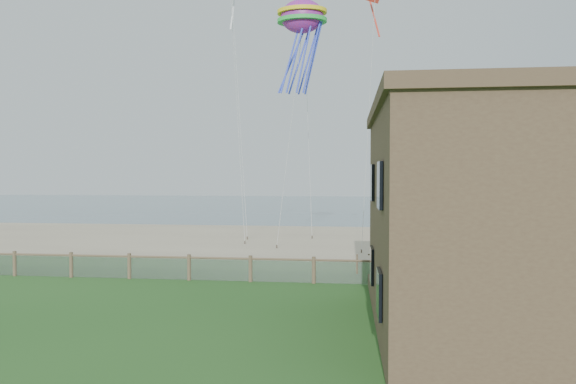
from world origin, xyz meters
name	(u,v)px	position (x,y,z in m)	size (l,w,h in m)	color
ground	(219,317)	(0.00, 0.00, 0.00)	(160.00, 160.00, 0.00)	#24521C
sand_beach	(289,239)	(0.00, 22.00, 0.00)	(72.00, 20.00, 0.02)	tan
ocean	(320,205)	(0.00, 66.00, 0.00)	(160.00, 68.00, 0.02)	slate
chainlink_fence	(251,270)	(0.00, 6.00, 0.55)	(36.20, 0.20, 1.25)	brown
motel_deck	(547,288)	(13.00, 5.00, 0.25)	(15.00, 2.00, 0.50)	brown
picnic_table	(419,286)	(7.56, 4.28, 0.38)	(1.80, 1.36, 0.76)	brown
octopus_kite	(302,43)	(1.72, 13.98, 13.17)	(3.07, 2.17, 6.33)	#FB274A
kite_white	(231,1)	(-2.95, 14.86, 16.19)	(1.17, 0.70, 2.81)	white
kite_red	(375,6)	(6.03, 11.56, 14.52)	(1.23, 0.70, 2.88)	red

